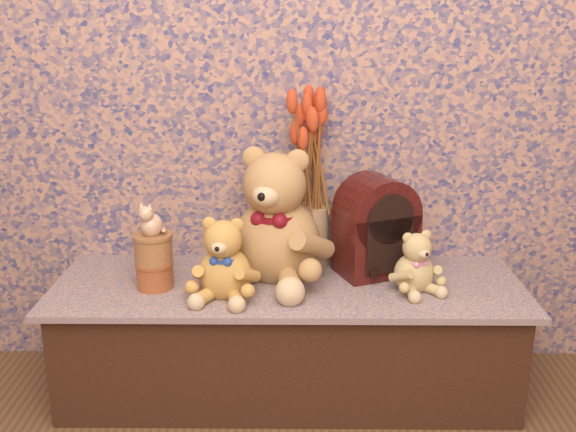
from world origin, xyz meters
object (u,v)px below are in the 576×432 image
Objects in this scene: teddy_large at (277,209)px; teddy_small at (415,258)px; cathedral_radio at (376,225)px; cat_figurine at (151,218)px; teddy_medium at (224,254)px; ceramic_vase at (310,237)px; biscuit_tin_lower at (155,275)px.

teddy_small is (0.43, -0.11, -0.13)m from teddy_large.
teddy_small is 0.19m from cathedral_radio.
cathedral_radio is (0.32, 0.03, -0.07)m from teddy_large.
cathedral_radio is at bearing 30.65° from cat_figurine.
teddy_large reaches higher than teddy_small.
teddy_medium is 0.36m from ceramic_vase.
teddy_medium is 0.81× the size of cathedral_radio.
teddy_small is 0.63× the size of cathedral_radio.
ceramic_vase reaches higher than teddy_small.
ceramic_vase is (0.11, 0.09, -0.13)m from teddy_large.
teddy_large reaches higher than cathedral_radio.
teddy_small is at bearing -75.81° from cathedral_radio.
cathedral_radio is at bearing 29.50° from teddy_medium.
ceramic_vase is 1.89× the size of cat_figurine.
teddy_large is at bearing 14.28° from biscuit_tin_lower.
teddy_large is 0.44m from biscuit_tin_lower.
teddy_medium is 0.25m from cat_figurine.
teddy_small is 0.99× the size of ceramic_vase.
teddy_large is at bearing -139.31° from ceramic_vase.
cat_figurine reaches higher than teddy_medium.
cat_figurine is at bearing -148.35° from teddy_large.
teddy_small is 0.81m from biscuit_tin_lower.
teddy_medium reaches higher than biscuit_tin_lower.
teddy_medium is at bearing 6.53° from cat_figurine.
teddy_medium is at bearing 178.52° from cathedral_radio.
cathedral_radio is 0.73m from biscuit_tin_lower.
teddy_large is at bearing 34.40° from cat_figurine.
ceramic_vase is at bearing 51.21° from teddy_medium.
cathedral_radio is at bearing 104.47° from teddy_small.
teddy_large is 2.21× the size of ceramic_vase.
teddy_large is 1.72× the size of teddy_medium.
teddy_large is 0.33m from cathedral_radio.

